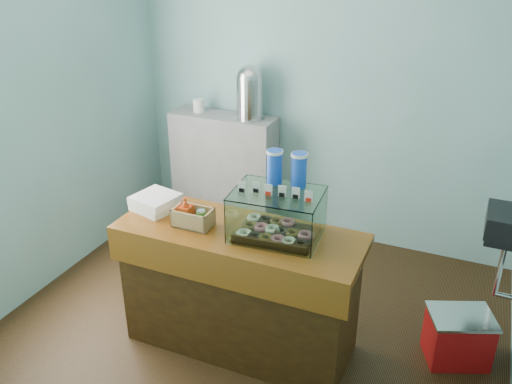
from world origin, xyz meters
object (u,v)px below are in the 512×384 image
at_px(display_case, 278,211).
at_px(red_cooler, 458,337).
at_px(counter, 240,288).
at_px(coffee_urn, 250,91).

distance_m(display_case, red_cooler, 1.50).
relative_size(counter, display_case, 2.79).
bearing_deg(counter, display_case, 15.85).
relative_size(counter, coffee_urn, 3.29).
bearing_deg(coffee_urn, counter, -68.29).
xyz_separation_m(display_case, red_cooler, (1.16, 0.37, -0.88)).
distance_m(coffee_urn, red_cooler, 2.60).
height_order(counter, display_case, display_case).
height_order(coffee_urn, red_cooler, coffee_urn).
xyz_separation_m(coffee_urn, red_cooler, (2.02, -1.14, -1.17)).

